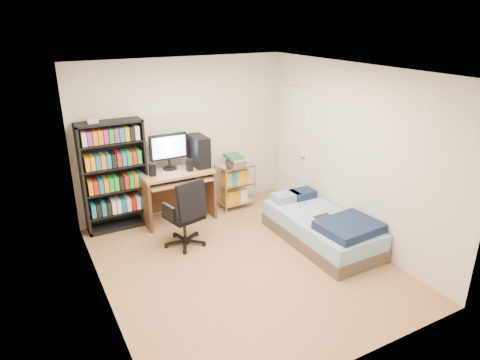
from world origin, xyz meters
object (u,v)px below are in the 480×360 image
media_shelf (114,175)px  computer_desk (181,173)px  office_chair (186,225)px  bed (322,228)px

media_shelf → computer_desk: 1.03m
media_shelf → computer_desk: media_shelf is taller
computer_desk → office_chair: bearing=-108.4°
computer_desk → bed: (1.45, -1.77, -0.52)m
bed → media_shelf: bearing=142.7°
bed → office_chair: bearing=154.1°
office_chair → bed: bearing=-38.9°
computer_desk → office_chair: (-0.31, -0.92, -0.43)m
computer_desk → bed: size_ratio=0.77×
bed → computer_desk: bearing=129.3°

